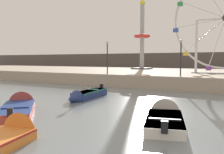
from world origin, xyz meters
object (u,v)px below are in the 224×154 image
at_px(motorboat_faded_red, 20,106).
at_px(promenade_lamp_near, 181,52).
at_px(motorboat_orange_hull, 5,137).
at_px(motorboat_navy_blue, 85,95).
at_px(motorboat_white_red_stripe, 165,117).
at_px(drop_tower_steel_tower, 142,40).
at_px(promenade_lamp_far, 107,52).

distance_m(motorboat_faded_red, promenade_lamp_near, 15.05).
height_order(motorboat_orange_hull, motorboat_navy_blue, motorboat_orange_hull).
bearing_deg(motorboat_white_red_stripe, promenade_lamp_near, -6.40).
distance_m(motorboat_navy_blue, drop_tower_steel_tower, 24.48).
bearing_deg(motorboat_orange_hull, promenade_lamp_near, -17.76).
bearing_deg(motorboat_faded_red, promenade_lamp_near, -66.80).
relative_size(motorboat_white_red_stripe, promenade_lamp_far, 1.33).
xyz_separation_m(motorboat_orange_hull, drop_tower_steel_tower, (-8.51, 32.26, 5.92)).
xyz_separation_m(drop_tower_steel_tower, promenade_lamp_far, (2.18, -14.87, -2.43)).
relative_size(motorboat_faded_red, promenade_lamp_far, 1.35).
xyz_separation_m(motorboat_navy_blue, promenade_lamp_far, (-3.09, 8.31, 3.41)).
relative_size(motorboat_navy_blue, promenade_lamp_far, 1.44).
bearing_deg(motorboat_faded_red, motorboat_orange_hull, -178.28).
xyz_separation_m(motorboat_orange_hull, motorboat_faded_red, (-4.01, 3.87, 0.04)).
distance_m(motorboat_white_red_stripe, drop_tower_steel_tower, 29.94).
height_order(motorboat_orange_hull, promenade_lamp_far, promenade_lamp_far).
xyz_separation_m(motorboat_faded_red, promenade_lamp_near, (5.62, 13.55, 3.37)).
distance_m(motorboat_navy_blue, motorboat_white_red_stripe, 7.88).
relative_size(motorboat_navy_blue, drop_tower_steel_tower, 0.46).
bearing_deg(motorboat_orange_hull, motorboat_navy_blue, 7.10).
bearing_deg(motorboat_white_red_stripe, motorboat_navy_blue, 46.87).
relative_size(motorboat_navy_blue, promenade_lamp_near, 1.50).
xyz_separation_m(motorboat_orange_hull, promenade_lamp_near, (1.61, 17.42, 3.41)).
xyz_separation_m(motorboat_faded_red, drop_tower_steel_tower, (-4.50, 28.40, 5.88)).
bearing_deg(promenade_lamp_far, motorboat_white_red_stripe, -49.13).
bearing_deg(motorboat_orange_hull, promenade_lamp_far, 7.49).
height_order(motorboat_navy_blue, motorboat_faded_red, motorboat_faded_red).
bearing_deg(motorboat_navy_blue, motorboat_white_red_stripe, 57.36).
height_order(drop_tower_steel_tower, promenade_lamp_far, drop_tower_steel_tower).
bearing_deg(promenade_lamp_near, motorboat_white_red_stripe, -79.23).
height_order(motorboat_faded_red, promenade_lamp_near, promenade_lamp_near).
xyz_separation_m(motorboat_orange_hull, motorboat_navy_blue, (-3.23, 9.08, 0.08)).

